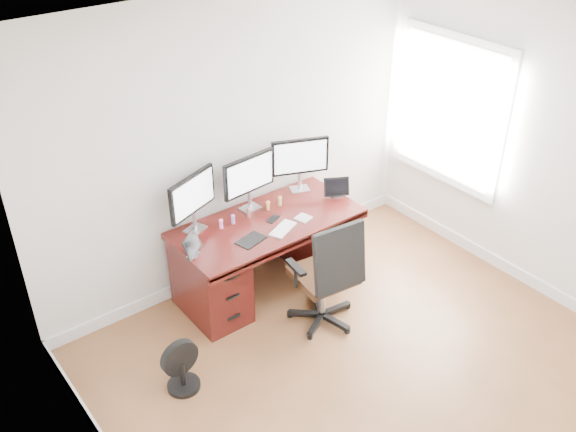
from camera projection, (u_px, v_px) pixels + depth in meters
ground at (408, 404)px, 4.89m from camera, size 4.50×4.50×0.00m
back_wall at (236, 142)px, 5.68m from camera, size 4.00×0.10×2.70m
desk at (266, 251)px, 5.90m from camera, size 1.70×0.80×0.75m
office_chair at (326, 290)px, 5.50m from camera, size 0.63×0.63×1.07m
floor_fan at (182, 367)px, 4.92m from camera, size 0.31×0.26×0.45m
monitor_left at (192, 196)px, 5.40m from camera, size 0.53×0.23×0.53m
monitor_center at (249, 176)px, 5.70m from camera, size 0.55×0.16×0.53m
monitor_right at (300, 158)px, 6.00m from camera, size 0.52×0.24×0.53m
tablet_left at (193, 246)px, 5.21m from camera, size 0.23×0.20×0.19m
tablet_right at (337, 188)px, 6.02m from camera, size 0.24×0.18×0.19m
keyboard at (283, 229)px, 5.57m from camera, size 0.31×0.23×0.01m
trackpad at (303, 218)px, 5.73m from camera, size 0.16×0.16×0.01m
drawing_tablet at (251, 240)px, 5.43m from camera, size 0.28×0.21×0.01m
phone at (273, 219)px, 5.72m from camera, size 0.15×0.12×0.01m
figurine_pink at (221, 223)px, 5.57m from camera, size 0.04×0.04×0.09m
figurine_purple at (233, 218)px, 5.63m from camera, size 0.04×0.04×0.09m
figurine_brown at (249, 212)px, 5.72m from camera, size 0.04×0.04×0.09m
figurine_orange at (268, 205)px, 5.83m from camera, size 0.04×0.04×0.09m
figurine_yellow at (280, 200)px, 5.90m from camera, size 0.04×0.04×0.09m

